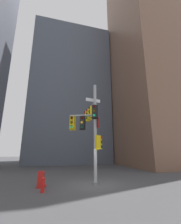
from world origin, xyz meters
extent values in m
plane|color=#474749|center=(0.00, 0.00, 0.00)|extent=(120.00, 120.00, 0.00)
cube|color=brown|center=(14.27, 10.06, 24.23)|extent=(12.18, 12.18, 48.45)
cube|color=#4C5460|center=(0.16, 22.80, 14.32)|extent=(15.66, 15.66, 28.64)
cylinder|color=#9EA0A3|center=(0.00, 0.00, 3.85)|extent=(0.24, 0.24, 7.70)
cylinder|color=slate|center=(0.00, 0.00, 0.08)|extent=(0.43, 0.43, 0.16)
cylinder|color=#9EA0A3|center=(-0.01, 1.53, 6.24)|extent=(0.16, 3.07, 0.13)
cylinder|color=#9EA0A3|center=(-0.96, 0.38, 5.12)|extent=(1.97, 0.89, 0.13)
cube|color=yellow|center=(0.18, 1.07, 5.64)|extent=(0.03, 0.48, 1.14)
cube|color=yellow|center=(-0.01, 1.07, 5.64)|extent=(0.34, 0.34, 1.00)
cylinder|color=#360605|center=(-0.21, 1.07, 5.99)|extent=(0.06, 0.20, 0.20)
cube|color=black|center=(-0.22, 1.07, 6.11)|extent=(0.07, 0.22, 0.02)
cylinder|color=#3C2C06|center=(-0.21, 1.07, 5.64)|extent=(0.06, 0.20, 0.20)
cube|color=black|center=(-0.22, 1.07, 5.76)|extent=(0.07, 0.22, 0.02)
cylinder|color=#19C672|center=(-0.21, 1.07, 5.29)|extent=(0.06, 0.20, 0.20)
cube|color=black|center=(-0.22, 1.07, 5.41)|extent=(0.07, 0.22, 0.02)
cube|color=yellow|center=(0.17, 1.92, 5.64)|extent=(0.03, 0.48, 1.14)
cube|color=yellow|center=(-0.02, 1.92, 5.64)|extent=(0.34, 0.34, 1.00)
cylinder|color=red|center=(-0.22, 1.91, 5.99)|extent=(0.06, 0.20, 0.20)
cube|color=black|center=(-0.22, 1.91, 6.11)|extent=(0.07, 0.22, 0.02)
cylinder|color=#3C2C06|center=(-0.22, 1.91, 5.64)|extent=(0.06, 0.20, 0.20)
cube|color=black|center=(-0.22, 1.91, 5.76)|extent=(0.07, 0.22, 0.02)
cylinder|color=#06311C|center=(-0.22, 1.91, 5.29)|extent=(0.06, 0.20, 0.20)
cube|color=black|center=(-0.22, 1.91, 5.41)|extent=(0.07, 0.22, 0.02)
cube|color=yellow|center=(0.17, 2.76, 5.64)|extent=(0.03, 0.48, 1.14)
cube|color=yellow|center=(-0.02, 2.76, 5.64)|extent=(0.34, 0.34, 1.00)
cylinder|color=red|center=(-0.22, 2.76, 5.99)|extent=(0.06, 0.20, 0.20)
cube|color=black|center=(-0.23, 2.76, 6.11)|extent=(0.07, 0.22, 0.02)
cylinder|color=#3C2C06|center=(-0.22, 2.76, 5.64)|extent=(0.06, 0.20, 0.20)
cube|color=black|center=(-0.23, 2.76, 5.76)|extent=(0.07, 0.22, 0.02)
cylinder|color=#06311C|center=(-0.22, 2.76, 5.29)|extent=(0.06, 0.20, 0.20)
cube|color=black|center=(-0.23, 2.76, 5.41)|extent=(0.07, 0.22, 0.02)
cube|color=black|center=(-0.89, 0.56, 4.52)|extent=(0.46, 0.21, 1.14)
cube|color=black|center=(-0.96, 0.38, 4.52)|extent=(0.44, 0.44, 1.00)
cylinder|color=#360605|center=(-1.03, 0.20, 4.87)|extent=(0.21, 0.13, 0.20)
cube|color=black|center=(-1.04, 0.19, 4.99)|extent=(0.23, 0.15, 0.02)
cylinder|color=yellow|center=(-1.03, 0.20, 4.52)|extent=(0.21, 0.13, 0.20)
cube|color=black|center=(-1.04, 0.19, 4.64)|extent=(0.23, 0.15, 0.02)
cylinder|color=#06311C|center=(-1.03, 0.20, 4.17)|extent=(0.21, 0.13, 0.20)
cube|color=black|center=(-1.04, 0.19, 4.29)|extent=(0.23, 0.15, 0.02)
cube|color=yellow|center=(-1.66, 0.87, 4.52)|extent=(0.46, 0.21, 1.14)
cube|color=yellow|center=(-1.73, 0.69, 4.52)|extent=(0.44, 0.44, 1.00)
cylinder|color=#360605|center=(-1.80, 0.51, 4.87)|extent=(0.21, 0.13, 0.20)
cube|color=black|center=(-1.80, 0.50, 4.99)|extent=(0.23, 0.15, 0.02)
cylinder|color=#3C2C06|center=(-1.80, 0.51, 4.52)|extent=(0.21, 0.13, 0.20)
cube|color=black|center=(-1.80, 0.50, 4.64)|extent=(0.23, 0.15, 0.02)
cylinder|color=#19C672|center=(-1.80, 0.51, 4.17)|extent=(0.21, 0.13, 0.20)
cube|color=black|center=(-1.80, 0.50, 4.29)|extent=(0.23, 0.15, 0.02)
cube|color=black|center=(-0.06, -0.12, 5.34)|extent=(0.45, 0.23, 1.14)
cube|color=black|center=(-0.14, -0.29, 5.34)|extent=(0.45, 0.45, 1.00)
cylinder|color=#360605|center=(-0.22, -0.47, 5.69)|extent=(0.21, 0.14, 0.20)
cube|color=black|center=(-0.23, -0.47, 5.81)|extent=(0.23, 0.16, 0.02)
cylinder|color=#3C2C06|center=(-0.22, -0.47, 5.34)|extent=(0.21, 0.14, 0.20)
cube|color=black|center=(-0.23, -0.47, 5.46)|extent=(0.23, 0.16, 0.02)
cylinder|color=#19C672|center=(-0.22, -0.47, 4.99)|extent=(0.21, 0.14, 0.20)
cube|color=black|center=(-0.23, -0.47, 5.11)|extent=(0.23, 0.16, 0.02)
cube|color=yellow|center=(0.10, -0.08, 2.97)|extent=(0.33, 0.39, 1.14)
cube|color=yellow|center=(0.25, -0.20, 2.97)|extent=(0.48, 0.48, 1.00)
cylinder|color=red|center=(0.40, -0.33, 3.32)|extent=(0.17, 0.19, 0.20)
cube|color=black|center=(0.41, -0.33, 3.44)|extent=(0.19, 0.22, 0.02)
cylinder|color=#3C2C06|center=(0.40, -0.33, 2.97)|extent=(0.17, 0.19, 0.20)
cube|color=black|center=(0.41, -0.33, 3.09)|extent=(0.19, 0.22, 0.02)
cylinder|color=#06311C|center=(0.40, -0.33, 2.62)|extent=(0.17, 0.19, 0.20)
cube|color=black|center=(0.41, -0.33, 2.74)|extent=(0.19, 0.22, 0.02)
cube|color=white|center=(-0.06, 0.35, 6.48)|extent=(1.31, 0.24, 0.28)
cube|color=#19479E|center=(-0.06, 0.35, 6.48)|extent=(1.27, 0.23, 0.24)
cube|color=red|center=(0.22, -0.02, 4.49)|extent=(0.08, 0.64, 0.80)
cube|color=white|center=(0.22, -0.02, 4.49)|extent=(0.07, 0.60, 0.76)
cylinder|color=red|center=(-3.61, -1.25, 0.33)|extent=(0.22, 0.22, 0.67)
sphere|color=red|center=(-3.61, -1.25, 0.73)|extent=(0.23, 0.23, 0.23)
cylinder|color=red|center=(-3.45, -1.25, 0.37)|extent=(0.10, 0.09, 0.09)
cube|color=red|center=(-3.79, -0.02, 0.52)|extent=(0.44, 0.36, 1.03)
cube|color=black|center=(-3.57, -0.02, 0.72)|extent=(0.01, 0.29, 0.37)
camera|label=1|loc=(-3.41, -11.23, 2.35)|focal=24.15mm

